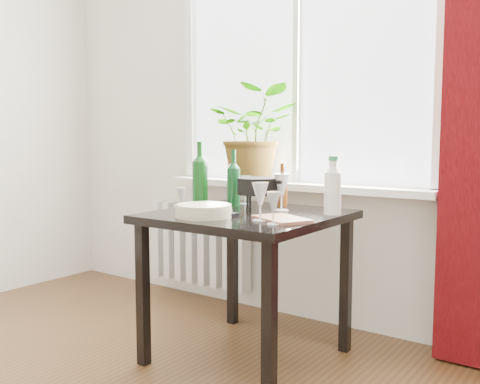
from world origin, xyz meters
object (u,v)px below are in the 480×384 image
Objects in this scene: wineglass_front_left at (181,199)px; fondue_pot at (258,194)px; plate_stack at (204,211)px; radiator at (199,244)px; wine_bottle_right at (234,178)px; tv_remote at (224,216)px; wineglass_back_center at (281,192)px; cutting_board at (282,219)px; wineglass_far_right at (273,208)px; potted_plant at (255,134)px; table at (248,231)px; wineglass_front_right at (260,201)px; cleaning_bottle at (333,185)px; wineglass_back_left at (245,190)px; bottle_amber at (282,184)px; wine_bottle_left at (200,173)px.

fondue_pot reaches higher than wineglass_front_left.
plate_stack is 1.10× the size of fondue_pot.
wine_bottle_right reaches higher than radiator.
tv_remote is (0.04, -0.33, -0.07)m from fondue_pot.
wineglass_back_center is 0.33m from cutting_board.
fondue_pot is at bearing 140.49° from cutting_board.
wineglass_far_right is at bearing -62.86° from wineglass_back_center.
wineglass_front_left is at bearing -89.86° from potted_plant.
table is at bearing -58.74° from potted_plant.
wineglass_front_right is 0.20m from tv_remote.
wineglass_front_right is at bearing -69.35° from fondue_pot.
cleaning_bottle reaches higher than wineglass_far_right.
wineglass_front_right reaches higher than tv_remote.
wineglass_back_center is 0.75× the size of cutting_board.
wineglass_far_right is 0.30m from tv_remote.
wineglass_back_left reaches higher than cutting_board.
radiator is 3.28× the size of fondue_pot.
radiator is 0.98m from wineglass_front_left.
wineglass_back_left is (-0.50, 0.50, 0.01)m from wineglass_far_right.
plate_stack reaches higher than radiator.
wineglass_far_right is (1.16, -0.88, 0.43)m from radiator.
wineglass_front_right is at bearing -48.10° from wineglass_back_left.
wine_bottle_right is at bearing 107.05° from plate_stack.
wineglass_far_right is 0.49m from fondue_pot.
table is 3.25× the size of cutting_board.
bottle_amber is 1.41× the size of tv_remote.
plate_stack is at bearing -137.15° from cleaning_bottle.
wine_bottle_right is 1.84× the size of tv_remote.
cleaning_bottle is at bearing 66.23° from wineglass_front_right.
potted_plant reaches higher than wine_bottle_left.
wineglass_far_right is at bearing -38.80° from table.
wine_bottle_left reaches higher than wineglass_front_left.
radiator is 2.97× the size of plate_stack.
wineglass_back_left reaches higher than wineglass_front_left.
wine_bottle_right is 0.58m from cleaning_bottle.
plate_stack is (0.77, -0.86, 0.39)m from radiator.
cleaning_bottle is 0.77m from wineglass_front_left.
wineglass_far_right reaches higher than tv_remote.
wineglass_back_left is at bearing 135.19° from wineglass_far_right.
cleaning_bottle is at bearing 72.21° from cutting_board.
potted_plant is 0.49m from wine_bottle_right.
table is 0.31m from cutting_board.
cleaning_bottle is at bearing 10.75° from wine_bottle_left.
wine_bottle_right is 2.12× the size of wineglass_far_right.
wineglass_front_right is at bearing -8.96° from wineglass_front_left.
wineglass_back_left reaches higher than table.
wineglass_back_left is at bearing 161.07° from wineglass_back_center.
wine_bottle_left is 0.27m from wineglass_back_left.
tv_remote is at bearing -65.22° from potted_plant.
wine_bottle_left is 0.41m from plate_stack.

